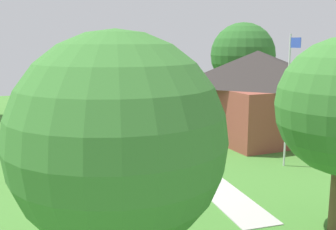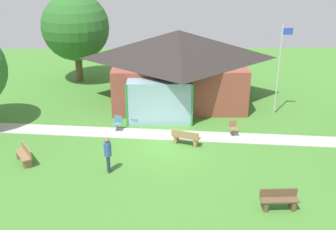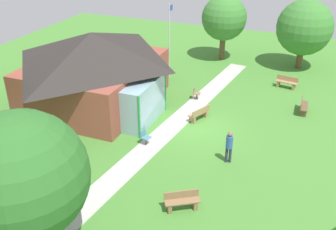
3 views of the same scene
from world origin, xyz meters
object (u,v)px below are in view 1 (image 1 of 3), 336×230
object	(u,v)px
bench_rear_near_path	(142,137)
patio_chair_west	(149,121)
flagpole	(288,95)
tree_behind_pavilion_left	(243,55)
pavilion	(254,90)
tree_west_hedge	(118,64)
visitor_strolling_lawn	(74,117)
patio_chair_porch_left	(167,122)
tree_far_east	(118,141)
bench_front_right	(31,170)
bench_lawn_far_right	(90,197)
patio_chair_lawn_spare	(185,147)
bench_mid_left	(77,114)

from	to	relation	value
bench_rear_near_path	patio_chair_west	xyz separation A→B (m)	(-3.75, 1.84, 0.01)
flagpole	tree_behind_pavilion_left	xyz separation A→B (m)	(-13.37, 6.84, 1.12)
patio_chair_west	pavilion	bearing A→B (deg)	-113.27
tree_behind_pavilion_left	tree_west_hedge	world-z (taller)	tree_behind_pavilion_left
pavilion	visitor_strolling_lawn	distance (m)	10.34
pavilion	tree_behind_pavilion_left	bearing A→B (deg)	150.40
visitor_strolling_lawn	patio_chair_porch_left	bearing A→B (deg)	-26.85
patio_chair_west	tree_far_east	bearing A→B (deg)	168.70
flagpole	bench_front_right	distance (m)	10.58
flagpole	bench_lawn_far_right	bearing A→B (deg)	-82.43
pavilion	tree_behind_pavilion_left	size ratio (longest dim) A/B	1.40
bench_rear_near_path	tree_far_east	bearing A→B (deg)	1.22
bench_rear_near_path	tree_west_hedge	size ratio (longest dim) A/B	0.27
pavilion	tree_behind_pavilion_left	distance (m)	8.67
tree_behind_pavilion_left	visitor_strolling_lawn	bearing A→B (deg)	-74.40
tree_west_hedge	pavilion	bearing A→B (deg)	20.60
patio_chair_porch_left	tree_far_east	bearing A→B (deg)	164.88
pavilion	patio_chair_porch_left	distance (m)	5.40
bench_lawn_far_right	tree_behind_pavilion_left	world-z (taller)	tree_behind_pavilion_left
patio_chair_lawn_spare	bench_lawn_far_right	bearing A→B (deg)	121.61
bench_mid_left	patio_chair_porch_left	size ratio (longest dim) A/B	1.75
bench_rear_near_path	visitor_strolling_lawn	world-z (taller)	visitor_strolling_lawn
bench_front_right	tree_west_hedge	size ratio (longest dim) A/B	0.27
patio_chair_west	tree_behind_pavilion_left	distance (m)	10.68
flagpole	bench_mid_left	bearing A→B (deg)	-156.20
pavilion	bench_mid_left	distance (m)	11.76
patio_chair_west	tree_behind_pavilion_left	bearing A→B (deg)	-55.55
tree_far_east	flagpole	bearing A→B (deg)	122.18
patio_chair_lawn_spare	visitor_strolling_lawn	size ratio (longest dim) A/B	0.49
tree_west_hedge	tree_far_east	size ratio (longest dim) A/B	1.05
tree_behind_pavilion_left	bench_front_right	bearing A→B (deg)	-56.90
patio_chair_lawn_spare	tree_far_east	bearing A→B (deg)	139.75
pavilion	patio_chair_porch_left	size ratio (longest dim) A/B	10.79
visitor_strolling_lawn	tree_west_hedge	bearing A→B (deg)	40.74
patio_chair_lawn_spare	tree_behind_pavilion_left	xyz separation A→B (m)	(-10.24, 9.99, 3.73)
bench_mid_left	bench_front_right	distance (m)	11.91
bench_mid_left	tree_behind_pavilion_left	distance (m)	13.40
bench_front_right	tree_west_hedge	xyz separation A→B (m)	(-15.43, 8.13, 3.00)
patio_chair_west	tree_west_hedge	size ratio (longest dim) A/B	0.15
patio_chair_lawn_spare	tree_far_east	world-z (taller)	tree_far_east
bench_rear_near_path	patio_chair_porch_left	size ratio (longest dim) A/B	1.80
patio_chair_west	bench_lawn_far_right	bearing A→B (deg)	162.17
pavilion	patio_chair_west	world-z (taller)	pavilion
tree_west_hedge	tree_far_east	xyz separation A→B (m)	(23.46, -7.09, -0.15)
bench_front_right	visitor_strolling_lawn	distance (m)	7.72
bench_mid_left	bench_front_right	size ratio (longest dim) A/B	0.99
bench_mid_left	patio_chair_lawn_spare	size ratio (longest dim) A/B	1.75
bench_front_right	patio_chair_porch_left	distance (m)	10.41
pavilion	tree_behind_pavilion_left	xyz separation A→B (m)	(-7.39, 4.20, 1.71)
visitor_strolling_lawn	tree_far_east	size ratio (longest dim) A/B	0.32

